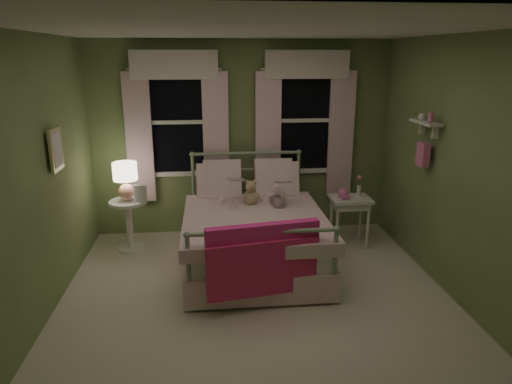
{
  "coord_description": "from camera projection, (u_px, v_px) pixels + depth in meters",
  "views": [
    {
      "loc": [
        -0.43,
        -4.01,
        2.4
      ],
      "look_at": [
        0.04,
        0.61,
        1.0
      ],
      "focal_mm": 32.0,
      "sensor_mm": 36.0,
      "label": 1
    }
  ],
  "objects": [
    {
      "name": "room_shell",
      "position": [
        258.0,
        180.0,
        4.18
      ],
      "size": [
        4.2,
        4.2,
        4.2
      ],
      "color": "beige",
      "rests_on": "ground"
    },
    {
      "name": "bed",
      "position": [
        253.0,
        234.0,
        5.35
      ],
      "size": [
        1.58,
        2.04,
        1.18
      ],
      "color": "white",
      "rests_on": "ground"
    },
    {
      "name": "pink_throw",
      "position": [
        263.0,
        252.0,
        4.31
      ],
      "size": [
        1.1,
        0.32,
        0.71
      ],
      "color": "#E72D88",
      "rests_on": "bed"
    },
    {
      "name": "child_left",
      "position": [
        227.0,
        181.0,
        5.57
      ],
      "size": [
        0.27,
        0.18,
        0.7
      ],
      "primitive_type": "imported",
      "rotation": [
        0.0,
        0.0,
        3.21
      ],
      "color": "#F7D1DD",
      "rests_on": "bed"
    },
    {
      "name": "child_right",
      "position": [
        272.0,
        177.0,
        5.62
      ],
      "size": [
        0.4,
        0.32,
        0.77
      ],
      "primitive_type": "imported",
      "rotation": [
        0.0,
        0.0,
        3.21
      ],
      "color": "#F7D1DD",
      "rests_on": "bed"
    },
    {
      "name": "book_left",
      "position": [
        228.0,
        183.0,
        5.32
      ],
      "size": [
        0.22,
        0.16,
        0.26
      ],
      "primitive_type": "imported",
      "rotation": [
        1.22,
        0.0,
        -0.25
      ],
      "color": "beige",
      "rests_on": "child_left"
    },
    {
      "name": "book_right",
      "position": [
        275.0,
        185.0,
        5.39
      ],
      "size": [
        0.21,
        0.13,
        0.26
      ],
      "primitive_type": "imported",
      "rotation": [
        1.22,
        0.0,
        -0.1
      ],
      "color": "beige",
      "rests_on": "child_right"
    },
    {
      "name": "teddy_bear",
      "position": [
        251.0,
        194.0,
        5.49
      ],
      "size": [
        0.23,
        0.19,
        0.31
      ],
      "color": "tan",
      "rests_on": "bed"
    },
    {
      "name": "nightstand_left",
      "position": [
        129.0,
        218.0,
        5.76
      ],
      "size": [
        0.46,
        0.46,
        0.65
      ],
      "color": "white",
      "rests_on": "ground"
    },
    {
      "name": "table_lamp",
      "position": [
        125.0,
        177.0,
        5.61
      ],
      "size": [
        0.3,
        0.3,
        0.47
      ],
      "color": "#FFB196",
      "rests_on": "nightstand_left"
    },
    {
      "name": "book_nightstand",
      "position": [
        135.0,
        202.0,
        5.63
      ],
      "size": [
        0.21,
        0.26,
        0.02
      ],
      "primitive_type": "imported",
      "rotation": [
        0.0,
        0.0,
        -0.23
      ],
      "color": "beige",
      "rests_on": "nightstand_left"
    },
    {
      "name": "nightstand_right",
      "position": [
        350.0,
        205.0,
        5.85
      ],
      "size": [
        0.5,
        0.4,
        0.64
      ],
      "color": "white",
      "rests_on": "ground"
    },
    {
      "name": "pink_toy",
      "position": [
        343.0,
        194.0,
        5.79
      ],
      "size": [
        0.14,
        0.19,
        0.14
      ],
      "color": "pink",
      "rests_on": "nightstand_right"
    },
    {
      "name": "bud_vase",
      "position": [
        359.0,
        186.0,
        5.84
      ],
      "size": [
        0.06,
        0.06,
        0.28
      ],
      "color": "white",
      "rests_on": "nightstand_right"
    },
    {
      "name": "window_left",
      "position": [
        177.0,
        117.0,
        5.93
      ],
      "size": [
        1.34,
        0.13,
        1.96
      ],
      "color": "black",
      "rests_on": "room_shell"
    },
    {
      "name": "window_right",
      "position": [
        305.0,
        115.0,
        6.1
      ],
      "size": [
        1.34,
        0.13,
        1.96
      ],
      "color": "black",
      "rests_on": "room_shell"
    },
    {
      "name": "wall_shelf",
      "position": [
        424.0,
        139.0,
        4.96
      ],
      "size": [
        0.15,
        0.5,
        0.6
      ],
      "color": "white",
      "rests_on": "room_shell"
    },
    {
      "name": "framed_picture",
      "position": [
        56.0,
        150.0,
        4.5
      ],
      "size": [
        0.03,
        0.32,
        0.42
      ],
      "color": "beige",
      "rests_on": "room_shell"
    }
  ]
}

